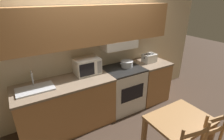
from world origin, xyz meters
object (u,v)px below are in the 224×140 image
Objects in this scene: stove_range at (123,88)px; microwave at (87,66)px; toaster at (149,58)px; sink_basin at (35,89)px; dining_table at (179,127)px; cooking_pot at (127,64)px.

stove_range is 2.02× the size of microwave.
toaster is 2.32m from sink_basin.
microwave is 1.40m from toaster.
sink_basin is (-1.64, -0.01, 0.47)m from stove_range.
dining_table is (-0.79, -1.49, -0.40)m from toaster.
dining_table is (-0.10, -1.48, 0.14)m from stove_range.
sink_basin is at bearing -179.79° from stove_range.
sink_basin is at bearing -170.58° from microwave.
sink_basin reaches higher than dining_table.
sink_basin is 0.69× the size of dining_table.
toaster is 0.36× the size of dining_table.
toaster is at bearing 0.40° from sink_basin.
microwave is at bearing 168.09° from stove_range.
sink_basin is at bearing 136.17° from dining_table.
dining_table is at bearing -69.69° from microwave.
cooking_pot is 1.74m from sink_basin.
cooking_pot is at bearing 1.19° from sink_basin.
stove_range is 0.87m from toaster.
sink_basin reaches higher than toaster.
dining_table is (0.60, -1.63, -0.45)m from microwave.
sink_basin reaches higher than cooking_pot.
sink_basin is (-0.93, -0.15, -0.13)m from microwave.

